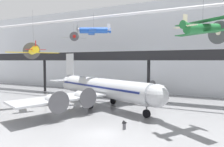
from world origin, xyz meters
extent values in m
plane|color=gray|center=(0.00, 0.00, 0.00)|extent=(260.00, 260.00, 0.00)
cube|color=silver|center=(0.00, 33.39, 12.09)|extent=(140.00, 3.00, 24.18)
cube|color=black|center=(0.00, 22.27, 9.28)|extent=(110.00, 3.20, 0.90)
cube|color=black|center=(0.00, 20.73, 10.28)|extent=(110.00, 0.12, 1.10)
cylinder|color=black|center=(-30.25, 23.23, 4.41)|extent=(0.70, 0.70, 8.83)
cylinder|color=black|center=(0.00, 23.23, 4.41)|extent=(0.70, 0.70, 8.83)
cylinder|color=silver|center=(0.00, 19.03, 18.34)|extent=(120.00, 0.60, 0.60)
cylinder|color=#B7BABF|center=(-6.62, 13.16, 3.64)|extent=(22.81, 12.09, 3.55)
sphere|color=#B7BABF|center=(5.04, 8.37, 3.64)|extent=(3.48, 3.48, 3.48)
cone|color=#B7BABF|center=(-18.44, 18.01, 3.91)|extent=(5.51, 4.77, 3.27)
cube|color=navy|center=(-6.62, 13.16, 4.00)|extent=(21.34, 11.55, 0.32)
cube|color=#B7BABF|center=(-2.38, 21.36, 2.84)|extent=(10.63, 15.77, 0.28)
cube|color=#B7BABF|center=(-9.36, 4.35, 2.84)|extent=(10.63, 15.77, 0.28)
cylinder|color=#B7BABF|center=(-2.12, 17.72, 2.89)|extent=(3.14, 2.60, 1.70)
cylinder|color=#4C4C51|center=(-0.75, 17.16, 2.89)|extent=(1.29, 3.02, 3.24)
cylinder|color=#B7BABF|center=(-0.20, 22.39, 2.89)|extent=(3.14, 2.60, 1.70)
cylinder|color=#4C4C51|center=(1.17, 21.82, 2.89)|extent=(1.29, 3.02, 3.24)
cylinder|color=#B7BABF|center=(-6.62, 6.75, 2.89)|extent=(3.14, 2.60, 1.70)
cylinder|color=#4C4C51|center=(-5.25, 6.19, 2.89)|extent=(1.29, 3.02, 3.24)
cylinder|color=#B7BABF|center=(-8.54, 2.08, 2.89)|extent=(3.14, 2.60, 1.70)
cylinder|color=#4C4C51|center=(-7.17, 1.52, 2.89)|extent=(1.29, 3.02, 3.24)
cube|color=#B7BABF|center=(-17.12, 17.47, 7.90)|extent=(2.82, 1.31, 4.97)
cube|color=#B7BABF|center=(-16.79, 17.34, 4.35)|extent=(6.25, 9.67, 0.20)
cylinder|color=#4C4C51|center=(3.37, 9.06, 1.26)|extent=(0.20, 0.20, 1.21)
cylinder|color=black|center=(3.37, 9.06, 0.65)|extent=(1.35, 0.85, 1.30)
cylinder|color=#4C4C51|center=(-5.29, 15.68, 1.26)|extent=(0.20, 0.20, 1.21)
cylinder|color=black|center=(-5.29, 15.68, 0.65)|extent=(1.35, 0.85, 1.30)
cylinder|color=#4C4C51|center=(-7.45, 10.43, 1.26)|extent=(0.20, 0.20, 1.21)
cylinder|color=black|center=(-7.45, 10.43, 0.65)|extent=(1.35, 0.85, 1.30)
cylinder|color=silver|center=(-18.80, 21.49, 14.72)|extent=(3.25, 3.78, 1.11)
cone|color=red|center=(-17.46, 19.80, 14.58)|extent=(1.02, 1.01, 0.77)
cylinder|color=#4C4C51|center=(-17.37, 19.69, 14.57)|extent=(1.76, 1.41, 2.21)
cone|color=silver|center=(-20.05, 23.06, 14.84)|extent=(1.28, 1.35, 0.79)
cube|color=silver|center=(-18.64, 21.29, 14.46)|extent=(5.49, 4.65, 0.10)
cube|color=red|center=(-20.20, 23.26, 15.23)|extent=(0.36, 0.43, 1.02)
cube|color=red|center=(-20.20, 23.26, 14.72)|extent=(2.05, 1.77, 0.06)
cylinder|color=slate|center=(-18.80, 21.49, 16.59)|extent=(0.04, 0.04, 2.90)
cylinder|color=#1E4CAD|center=(-8.73, 14.01, 14.70)|extent=(5.26, 3.90, 1.26)
cone|color=white|center=(-11.16, 12.48, 14.77)|extent=(1.31, 1.35, 1.02)
cylinder|color=#4C4C51|center=(-11.33, 12.37, 14.77)|extent=(1.61, 2.52, 2.95)
cone|color=#1E4CAD|center=(-6.47, 15.44, 14.64)|extent=(1.77, 1.61, 1.00)
cube|color=#1E4CAD|center=(-9.01, 13.83, 14.36)|extent=(5.55, 7.71, 0.10)
cube|color=white|center=(-6.19, 15.61, 15.38)|extent=(0.60, 0.41, 1.36)
cube|color=white|center=(-6.19, 15.61, 14.70)|extent=(2.14, 2.85, 0.06)
cylinder|color=slate|center=(-8.73, 14.01, 16.66)|extent=(0.04, 0.04, 2.77)
cylinder|color=#1E6B33|center=(10.88, 6.47, 12.69)|extent=(4.28, 5.18, 1.66)
cone|color=beige|center=(12.62, 8.79, 12.42)|extent=(1.38, 1.35, 1.03)
cylinder|color=#4C4C51|center=(12.74, 8.96, 12.40)|extent=(2.41, 1.82, 2.98)
cone|color=#1E6B33|center=(9.27, 4.31, 12.94)|extent=(1.72, 1.84, 1.11)
cube|color=#1E6B33|center=(11.09, 6.74, 13.61)|extent=(7.50, 6.09, 0.10)
cube|color=#1E6B33|center=(11.09, 6.74, 12.23)|extent=(7.50, 6.09, 0.10)
cube|color=beige|center=(9.07, 4.04, 13.38)|extent=(0.45, 0.58, 1.38)
cube|color=beige|center=(9.07, 4.04, 12.69)|extent=(2.79, 2.33, 0.06)
cylinder|color=slate|center=(10.88, 6.47, 15.65)|extent=(0.04, 0.04, 4.78)
cylinder|color=yellow|center=(-17.30, 6.87, 10.63)|extent=(5.59, 4.76, 1.39)
cone|color=red|center=(-19.82, 8.83, 10.70)|extent=(1.50, 1.52, 1.14)
cylinder|color=#4C4C51|center=(-19.99, 8.97, 10.70)|extent=(2.05, 2.61, 3.28)
cone|color=yellow|center=(-14.96, 5.04, 10.57)|extent=(1.96, 1.86, 1.11)
cube|color=yellow|center=(-17.60, 7.10, 10.25)|extent=(6.84, 8.17, 0.10)
cube|color=red|center=(-14.67, 4.81, 11.39)|extent=(0.62, 0.50, 1.51)
cube|color=red|center=(-14.67, 4.81, 10.63)|extent=(2.61, 3.04, 0.06)
cylinder|color=slate|center=(-17.30, 6.87, 14.61)|extent=(0.04, 0.04, 6.69)
cube|color=#4C4C51|center=(2.17, 2.70, 0.35)|extent=(0.35, 0.42, 0.70)
cube|color=#232326|center=(2.17, 2.70, 0.88)|extent=(0.46, 0.67, 0.73)
camera|label=1|loc=(11.15, -20.49, 8.79)|focal=32.00mm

